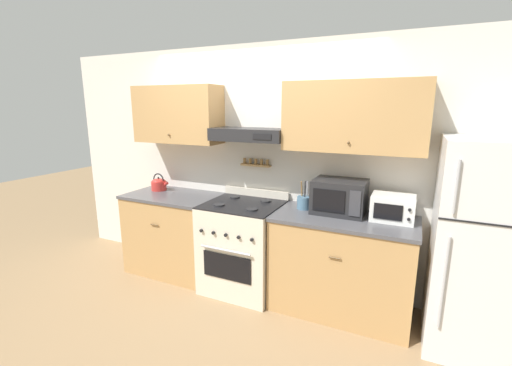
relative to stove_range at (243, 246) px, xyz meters
name	(u,v)px	position (x,y,z in m)	size (l,w,h in m)	color
ground_plane	(229,301)	(0.00, -0.31, -0.47)	(16.00, 16.00, 0.00)	#937551
wall_back	(260,151)	(0.04, 0.33, 0.98)	(5.20, 0.46, 2.55)	silver
counter_left	(175,233)	(-0.92, 0.03, -0.01)	(1.06, 0.68, 0.93)	tan
counter_right	(342,264)	(1.02, 0.03, -0.01)	(1.28, 0.68, 0.93)	tan
stove_range	(243,246)	(0.00, 0.00, 0.00)	(0.76, 0.73, 1.02)	beige
refrigerator	(483,248)	(2.10, -0.02, 0.37)	(0.71, 0.76, 1.69)	white
tea_kettle	(159,184)	(-1.20, 0.13, 0.53)	(0.23, 0.18, 0.21)	red
microwave	(339,196)	(0.95, 0.14, 0.61)	(0.48, 0.38, 0.32)	#232326
utensil_crock	(304,202)	(0.61, 0.13, 0.52)	(0.13, 0.13, 0.28)	slate
toaster_oven	(393,208)	(1.42, 0.12, 0.57)	(0.36, 0.30, 0.23)	white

